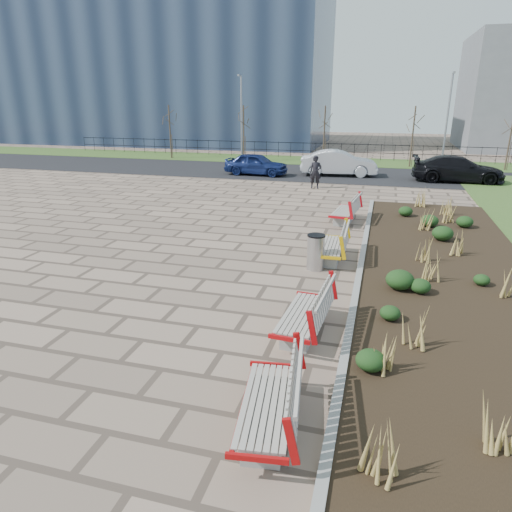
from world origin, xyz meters
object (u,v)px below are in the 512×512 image
(bench_a, at_px, (267,400))
(car_black, at_px, (458,169))
(car_blue, at_px, (256,164))
(car_silver, at_px, (339,163))
(bench_b, at_px, (303,311))
(bench_c, at_px, (331,244))
(bench_d, at_px, (345,209))
(lamp_east, at_px, (447,122))
(pedestrian, at_px, (316,172))
(lamp_west, at_px, (241,120))
(litter_bin, at_px, (316,252))

(bench_a, xyz_separation_m, car_black, (5.34, 22.80, 0.24))
(bench_a, relative_size, car_blue, 0.54)
(car_silver, bearing_deg, car_blue, 95.32)
(bench_b, distance_m, bench_c, 4.65)
(bench_d, bearing_deg, lamp_east, 78.61)
(bench_a, height_order, car_black, car_black)
(bench_a, distance_m, bench_b, 2.93)
(pedestrian, distance_m, car_black, 8.50)
(bench_d, distance_m, lamp_west, 18.29)
(bench_c, xyz_separation_m, litter_bin, (-0.31, -0.88, -0.01))
(car_blue, bearing_deg, bench_a, -160.76)
(bench_c, relative_size, car_blue, 0.54)
(bench_a, bearing_deg, car_silver, 85.70)
(pedestrian, relative_size, car_blue, 0.44)
(car_silver, distance_m, lamp_west, 9.18)
(car_silver, xyz_separation_m, lamp_west, (-7.62, 4.59, 2.26))
(bench_a, bearing_deg, bench_d, 82.31)
(bench_c, relative_size, lamp_west, 0.35)
(bench_d, distance_m, lamp_east, 16.68)
(bench_d, bearing_deg, car_black, 69.71)
(car_blue, height_order, car_silver, car_silver)
(bench_b, relative_size, bench_c, 1.00)
(car_black, bearing_deg, lamp_west, 69.73)
(bench_b, bearing_deg, lamp_west, 113.79)
(litter_bin, bearing_deg, bench_b, -85.35)
(car_black, xyz_separation_m, lamp_west, (-14.34, 5.02, 2.30))
(bench_c, bearing_deg, bench_d, 88.93)
(pedestrian, bearing_deg, bench_d, -81.92)
(bench_b, bearing_deg, pedestrian, 101.58)
(pedestrian, distance_m, car_silver, 4.54)
(bench_c, xyz_separation_m, car_blue, (-6.30, 14.58, 0.18))
(bench_d, xyz_separation_m, lamp_east, (5.00, 15.71, 2.54))
(bench_c, bearing_deg, lamp_east, 75.06)
(pedestrian, bearing_deg, car_black, 18.69)
(bench_d, distance_m, pedestrian, 7.00)
(bench_c, height_order, car_black, car_black)
(bench_b, relative_size, pedestrian, 1.23)
(car_silver, distance_m, lamp_east, 8.18)
(lamp_east, bearing_deg, car_silver, -144.27)
(car_blue, xyz_separation_m, lamp_east, (11.30, 5.67, 2.36))
(car_black, height_order, lamp_west, lamp_west)
(car_black, relative_size, lamp_east, 0.83)
(litter_bin, relative_size, lamp_east, 0.16)
(bench_c, distance_m, car_blue, 15.89)
(car_blue, bearing_deg, pedestrian, -125.76)
(pedestrian, xyz_separation_m, lamp_west, (-6.87, 9.06, 2.19))
(pedestrian, height_order, car_black, pedestrian)
(bench_b, bearing_deg, lamp_east, 82.56)
(bench_a, relative_size, bench_d, 1.00)
(car_black, bearing_deg, bench_c, 159.69)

